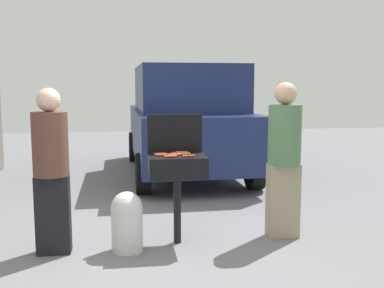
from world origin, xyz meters
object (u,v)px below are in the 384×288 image
at_px(hot_dog_1, 160,154).
at_px(hot_dog_7, 189,156).
at_px(parked_minivan, 185,120).
at_px(hot_dog_2, 182,152).
at_px(person_right, 284,154).
at_px(hot_dog_5, 162,155).
at_px(bbq_grill, 177,169).
at_px(hot_dog_0, 177,153).
at_px(propane_tank, 127,220).
at_px(hot_dog_6, 170,156).
at_px(hot_dog_3, 174,155).
at_px(hot_dog_4, 184,154).
at_px(person_left, 51,165).

xyz_separation_m(hot_dog_1, hot_dog_7, (0.28, -0.18, 0.00)).
bearing_deg(hot_dog_7, parked_minivan, 82.84).
height_order(hot_dog_2, person_right, person_right).
bearing_deg(hot_dog_7, hot_dog_2, 98.64).
relative_size(hot_dog_2, hot_dog_5, 1.00).
bearing_deg(bbq_grill, hot_dog_0, 86.33).
distance_m(hot_dog_1, parked_minivan, 3.78).
distance_m(bbq_grill, person_right, 1.19).
bearing_deg(person_right, propane_tank, 20.47).
bearing_deg(hot_dog_1, hot_dog_6, -63.22).
height_order(hot_dog_1, propane_tank, hot_dog_1).
height_order(propane_tank, parked_minivan, parked_minivan).
relative_size(hot_dog_1, person_right, 0.08).
bearing_deg(bbq_grill, propane_tank, -162.61).
xyz_separation_m(hot_dog_3, hot_dog_4, (0.11, 0.04, 0.00)).
distance_m(propane_tank, parked_minivan, 4.14).
bearing_deg(hot_dog_7, hot_dog_1, 147.60).
relative_size(hot_dog_2, hot_dog_3, 1.00).
height_order(bbq_grill, propane_tank, bbq_grill).
distance_m(hot_dog_4, person_left, 1.35).
distance_m(hot_dog_0, hot_dog_1, 0.18).
distance_m(hot_dog_0, propane_tank, 0.87).
height_order(hot_dog_7, propane_tank, hot_dog_7).
xyz_separation_m(propane_tank, person_left, (-0.73, 0.05, 0.58)).
bearing_deg(hot_dog_5, parked_minivan, 78.77).
bearing_deg(bbq_grill, hot_dog_6, -123.97).
bearing_deg(hot_dog_4, hot_dog_1, 170.64).
bearing_deg(hot_dog_5, hot_dog_2, 34.70).
height_order(hot_dog_7, person_left, person_left).
distance_m(hot_dog_4, hot_dog_5, 0.24).
height_order(hot_dog_2, hot_dog_5, same).
bearing_deg(hot_dog_6, bbq_grill, 56.03).
bearing_deg(hot_dog_0, person_left, -171.19).
height_order(hot_dog_5, person_left, person_left).
relative_size(hot_dog_2, person_right, 0.08).
distance_m(hot_dog_6, person_left, 1.18).
relative_size(hot_dog_4, person_left, 0.08).
xyz_separation_m(hot_dog_4, parked_minivan, (0.52, 3.74, 0.07)).
bearing_deg(hot_dog_5, hot_dog_6, -55.16).
xyz_separation_m(hot_dog_5, person_left, (-1.10, -0.09, -0.06)).
distance_m(hot_dog_0, hot_dog_5, 0.19).
bearing_deg(person_left, hot_dog_5, 8.74).
distance_m(hot_dog_3, person_right, 1.21).
bearing_deg(hot_dog_3, bbq_grill, 34.40).
bearing_deg(propane_tank, hot_dog_2, 26.90).
relative_size(person_right, parked_minivan, 0.39).
height_order(hot_dog_6, person_left, person_left).
height_order(hot_dog_0, person_left, person_left).
relative_size(hot_dog_5, hot_dog_6, 1.00).
xyz_separation_m(bbq_grill, hot_dog_1, (-0.17, 0.06, 0.16)).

